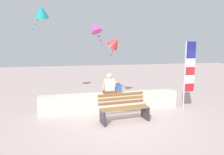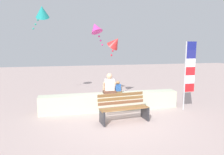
{
  "view_description": "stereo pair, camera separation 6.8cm",
  "coord_description": "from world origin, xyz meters",
  "views": [
    {
      "loc": [
        -1.81,
        -6.42,
        2.46
      ],
      "look_at": [
        0.06,
        1.35,
        1.26
      ],
      "focal_mm": 34.52,
      "sensor_mm": 36.0,
      "label": 1
    },
    {
      "loc": [
        -1.75,
        -6.44,
        2.46
      ],
      "look_at": [
        0.06,
        1.35,
        1.26
      ],
      "focal_mm": 34.52,
      "sensor_mm": 36.0,
      "label": 2
    }
  ],
  "objects": [
    {
      "name": "ground_plane",
      "position": [
        0.0,
        0.0,
        0.0
      ],
      "size": [
        40.0,
        40.0,
        0.0
      ],
      "primitive_type": "plane",
      "color": "#B79E99"
    },
    {
      "name": "seawall_ledge",
      "position": [
        0.0,
        1.35,
        0.33
      ],
      "size": [
        5.27,
        0.52,
        0.66
      ],
      "primitive_type": "cube",
      "color": "beige",
      "rests_on": "ground"
    },
    {
      "name": "park_bench",
      "position": [
        0.15,
        0.11,
        0.42
      ],
      "size": [
        1.66,
        0.77,
        0.88
      ],
      "color": "olive",
      "rests_on": "ground"
    },
    {
      "name": "person_adult",
      "position": [
        -0.05,
        1.32,
        0.96
      ],
      "size": [
        0.5,
        0.37,
        0.77
      ],
      "color": "brown",
      "rests_on": "seawall_ledge"
    },
    {
      "name": "person_child",
      "position": [
        0.28,
        1.32,
        0.85
      ],
      "size": [
        0.31,
        0.23,
        0.47
      ],
      "color": "brown",
      "rests_on": "seawall_ledge"
    },
    {
      "name": "flag_banner",
      "position": [
        2.87,
        0.74,
        1.53
      ],
      "size": [
        0.43,
        0.05,
        2.6
      ],
      "color": "#B7B7BC",
      "rests_on": "ground"
    },
    {
      "name": "kite_magenta",
      "position": [
        -0.31,
        2.86,
        3.2
      ],
      "size": [
        0.78,
        0.81,
        1.05
      ],
      "color": "#DB3D9E"
    },
    {
      "name": "kite_red",
      "position": [
        0.52,
        2.74,
        2.58
      ],
      "size": [
        0.87,
        0.87,
        0.92
      ],
      "color": "red"
    },
    {
      "name": "kite_teal",
      "position": [
        -2.53,
        3.63,
        3.9
      ],
      "size": [
        0.73,
        0.75,
        1.12
      ],
      "color": "teal"
    }
  ]
}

